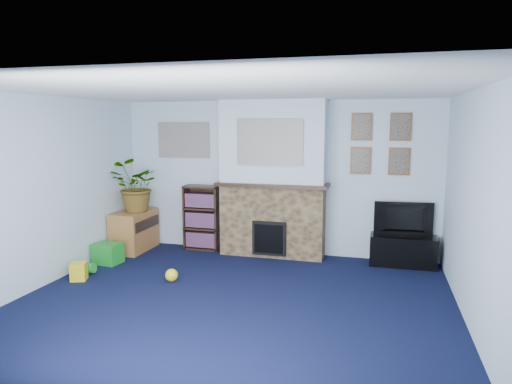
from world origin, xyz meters
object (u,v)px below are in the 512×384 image
(television, at_px, (404,219))
(sideboard, at_px, (134,229))
(bookshelf, at_px, (202,219))
(tv_stand, at_px, (403,250))

(television, bearing_deg, sideboard, -0.96)
(sideboard, bearing_deg, bookshelf, 18.78)
(bookshelf, distance_m, sideboard, 1.12)
(bookshelf, xyz_separation_m, sideboard, (-1.05, -0.36, -0.15))
(television, bearing_deg, tv_stand, 84.94)
(tv_stand, bearing_deg, bookshelf, 178.61)
(tv_stand, distance_m, bookshelf, 3.15)
(sideboard, bearing_deg, tv_stand, 3.82)
(tv_stand, bearing_deg, sideboard, -176.18)
(tv_stand, xyz_separation_m, bookshelf, (-3.14, 0.08, 0.28))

